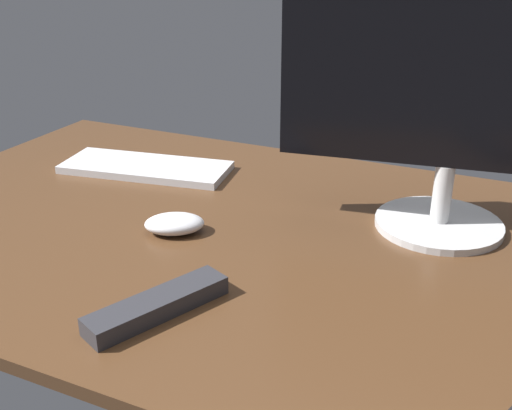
{
  "coord_description": "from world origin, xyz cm",
  "views": [
    {
      "loc": [
        38.0,
        -83.0,
        47.76
      ],
      "look_at": [
        0.48,
        -1.61,
        8.0
      ],
      "focal_mm": 43.51,
      "sensor_mm": 36.0,
      "label": 1
    }
  ],
  "objects_px": {
    "computer_mouse": "(174,224)",
    "keyboard": "(146,167)",
    "tv_remote": "(158,305)",
    "monitor": "(456,93)"
  },
  "relations": [
    {
      "from": "keyboard",
      "to": "computer_mouse",
      "type": "height_order",
      "value": "computer_mouse"
    },
    {
      "from": "computer_mouse",
      "to": "tv_remote",
      "type": "height_order",
      "value": "computer_mouse"
    },
    {
      "from": "monitor",
      "to": "tv_remote",
      "type": "distance_m",
      "value": 0.55
    },
    {
      "from": "keyboard",
      "to": "computer_mouse",
      "type": "relative_size",
      "value": 3.5
    },
    {
      "from": "monitor",
      "to": "keyboard",
      "type": "relative_size",
      "value": 1.59
    },
    {
      "from": "keyboard",
      "to": "tv_remote",
      "type": "height_order",
      "value": "tv_remote"
    },
    {
      "from": "monitor",
      "to": "tv_remote",
      "type": "height_order",
      "value": "monitor"
    },
    {
      "from": "monitor",
      "to": "keyboard",
      "type": "distance_m",
      "value": 0.64
    },
    {
      "from": "computer_mouse",
      "to": "keyboard",
      "type": "bearing_deg",
      "value": 104.24
    },
    {
      "from": "monitor",
      "to": "computer_mouse",
      "type": "distance_m",
      "value": 0.49
    }
  ]
}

